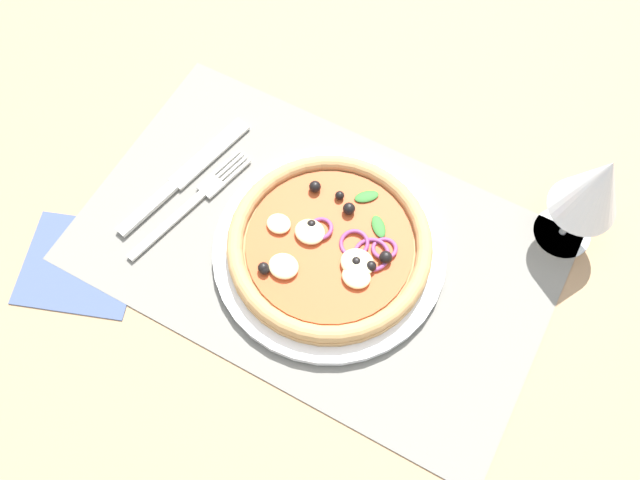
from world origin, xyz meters
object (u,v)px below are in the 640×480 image
object	(u,v)px
fork	(196,199)
napkin	(81,264)
plate	(330,249)
knife	(186,175)
pizza	(331,243)
wine_glass	(595,188)

from	to	relation	value
fork	napkin	size ratio (longest dim) A/B	1.41
plate	knife	distance (cm)	19.47
plate	napkin	distance (cm)	27.63
pizza	knife	size ratio (longest dim) A/B	1.12
fork	plate	bearing A→B (deg)	-70.74
plate	wine_glass	xyz separation A→B (cm)	(21.92, 14.59, 9.29)
wine_glass	napkin	world-z (taller)	wine_glass
knife	plate	bearing A→B (deg)	-78.87
knife	wine_glass	bearing A→B (deg)	-58.53
fork	pizza	bearing A→B (deg)	-70.86
knife	napkin	distance (cm)	15.49
knife	napkin	world-z (taller)	knife
pizza	fork	size ratio (longest dim) A/B	1.25
plate	napkin	xyz separation A→B (cm)	(-23.57, -14.39, -0.73)
fork	napkin	xyz separation A→B (cm)	(-6.95, -12.73, -0.44)
pizza	fork	distance (cm)	16.85
pizza	knife	distance (cm)	19.60
wine_glass	napkin	distance (cm)	54.86
knife	fork	bearing A→B (deg)	-114.99
plate	knife	bearing A→B (deg)	178.41
pizza	napkin	distance (cm)	27.74
pizza	plate	bearing A→B (deg)	144.67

